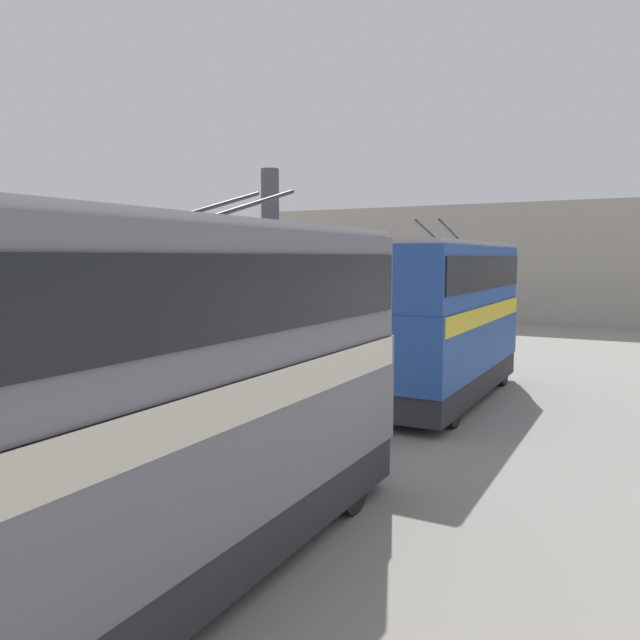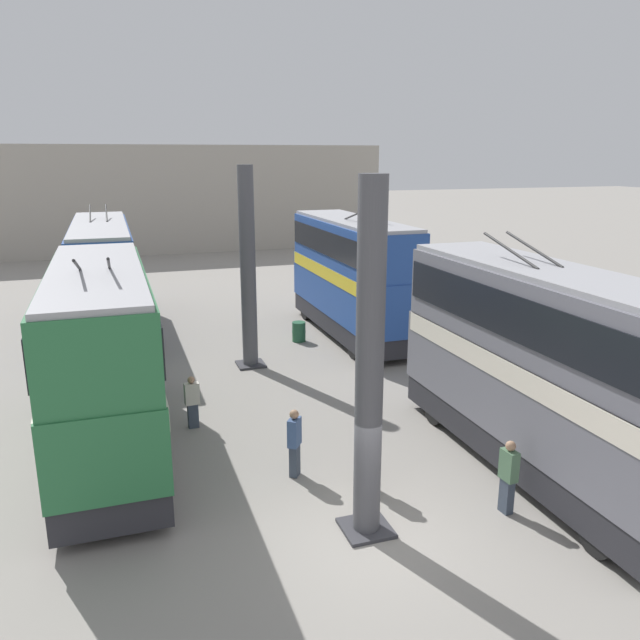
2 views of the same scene
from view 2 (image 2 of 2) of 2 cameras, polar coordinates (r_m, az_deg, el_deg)
The scene contains 13 objects.
ground_plane at distance 13.91m, azimuth 4.90°, elevation -19.42°, with size 240.00×240.00×0.00m, color gray.
depot_back_wall at distance 52.00m, azimuth -13.59°, elevation 10.59°, with size 0.50×36.00×8.59m.
support_column_near at distance 12.58m, azimuth 4.54°, elevation -4.68°, with size 1.04×1.04×7.49m.
support_column_far at distance 23.21m, azimuth -6.60°, elevation 4.35°, with size 1.04×1.04×7.49m.
bus_left_near at distance 16.31m, azimuth 19.76°, elevation -3.40°, with size 9.69×2.54×5.82m.
bus_left_far at distance 27.28m, azimuth 2.92°, elevation 4.56°, with size 9.43×2.54×5.79m.
bus_right_mid at distance 17.24m, azimuth -19.26°, elevation -2.70°, with size 9.40×2.54×5.67m.
bus_right_far at distance 29.40m, azimuth -19.22°, elevation 4.24°, with size 11.31×2.54×5.56m.
person_aisle_midway at distance 15.77m, azimuth -2.35°, elevation -10.99°, with size 0.48×0.44×1.78m.
person_by_left_row at distance 14.89m, azimuth 16.83°, elevation -13.40°, with size 0.44×0.27×1.75m.
person_by_right_row at distance 18.79m, azimuth -11.60°, elevation -7.26°, with size 0.27×0.44×1.60m.
person_aisle_foreground at distance 15.17m, azimuth 4.64°, elevation -12.17°, with size 0.48×0.40×1.76m.
oil_drum at distance 26.91m, azimuth -1.94°, elevation -1.08°, with size 0.60×0.60×0.86m.
Camera 2 is at (-10.49, 4.71, 7.83)m, focal length 35.00 mm.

